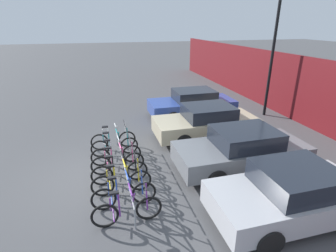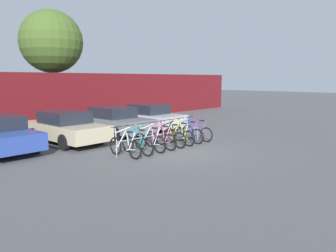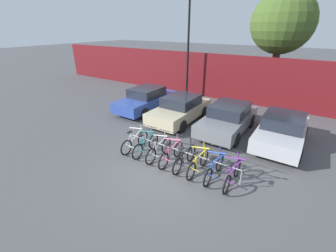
# 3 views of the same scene
# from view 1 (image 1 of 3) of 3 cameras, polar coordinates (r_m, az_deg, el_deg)

# --- Properties ---
(ground_plane) EXTENTS (120.00, 120.00, 0.00)m
(ground_plane) POSITION_cam_1_polar(r_m,az_deg,el_deg) (8.78, -14.13, -10.36)
(ground_plane) COLOR #4C4C4F
(bike_rack) EXTENTS (4.77, 0.04, 0.57)m
(bike_rack) POSITION_cam_1_polar(r_m,az_deg,el_deg) (8.33, -9.70, -7.87)
(bike_rack) COLOR gray
(bike_rack) RESTS_ON ground
(bicycle_white) EXTENTS (0.68, 1.71, 1.05)m
(bicycle_white) POSITION_cam_1_polar(r_m,az_deg,el_deg) (10.26, -11.78, -2.88)
(bicycle_white) COLOR black
(bicycle_white) RESTS_ON ground
(bicycle_teal) EXTENTS (0.68, 1.71, 1.05)m
(bicycle_teal) POSITION_cam_1_polar(r_m,az_deg,el_deg) (9.73, -11.52, -4.27)
(bicycle_teal) COLOR black
(bicycle_teal) RESTS_ON ground
(bicycle_silver) EXTENTS (0.68, 1.71, 1.05)m
(bicycle_silver) POSITION_cam_1_polar(r_m,az_deg,el_deg) (9.14, -11.19, -6.02)
(bicycle_silver) COLOR black
(bicycle_silver) RESTS_ON ground
(bicycle_pink) EXTENTS (0.68, 1.71, 1.05)m
(bicycle_pink) POSITION_cam_1_polar(r_m,az_deg,el_deg) (8.63, -10.85, -7.77)
(bicycle_pink) COLOR black
(bicycle_pink) RESTS_ON ground
(bicycle_black) EXTENTS (0.68, 1.71, 1.05)m
(bicycle_black) POSITION_cam_1_polar(r_m,az_deg,el_deg) (8.12, -10.47, -9.75)
(bicycle_black) COLOR black
(bicycle_black) RESTS_ON ground
(bicycle_yellow) EXTENTS (0.68, 1.71, 1.05)m
(bicycle_yellow) POSITION_cam_1_polar(r_m,az_deg,el_deg) (7.65, -10.05, -11.85)
(bicycle_yellow) COLOR black
(bicycle_yellow) RESTS_ON ground
(bicycle_blue) EXTENTS (0.68, 1.71, 1.05)m
(bicycle_blue) POSITION_cam_1_polar(r_m,az_deg,el_deg) (7.15, -9.52, -14.49)
(bicycle_blue) COLOR black
(bicycle_blue) RESTS_ON ground
(bicycle_purple) EXTENTS (0.68, 1.71, 1.05)m
(bicycle_purple) POSITION_cam_1_polar(r_m,az_deg,el_deg) (6.64, -8.87, -17.69)
(bicycle_purple) COLOR black
(bicycle_purple) RESTS_ON ground
(car_blue) EXTENTS (1.91, 4.32, 1.40)m
(car_blue) POSITION_cam_1_polar(r_m,az_deg,el_deg) (13.50, 5.29, 4.90)
(car_blue) COLOR #2D479E
(car_blue) RESTS_ON ground
(car_beige) EXTENTS (1.91, 4.24, 1.40)m
(car_beige) POSITION_cam_1_polar(r_m,az_deg,el_deg) (11.01, 8.31, 0.85)
(car_beige) COLOR #C1B28E
(car_beige) RESTS_ON ground
(car_grey) EXTENTS (1.91, 4.28, 1.40)m
(car_grey) POSITION_cam_1_polar(r_m,az_deg,el_deg) (8.89, 15.74, -5.01)
(car_grey) COLOR slate
(car_grey) RESTS_ON ground
(car_silver) EXTENTS (1.91, 3.92, 1.40)m
(car_silver) POSITION_cam_1_polar(r_m,az_deg,el_deg) (7.19, 25.25, -13.27)
(car_silver) COLOR #B7B7BC
(car_silver) RESTS_ON ground
(lamp_post) EXTENTS (0.24, 0.44, 6.60)m
(lamp_post) POSITION_cam_1_polar(r_m,az_deg,el_deg) (14.09, 22.11, 16.49)
(lamp_post) COLOR black
(lamp_post) RESTS_ON ground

